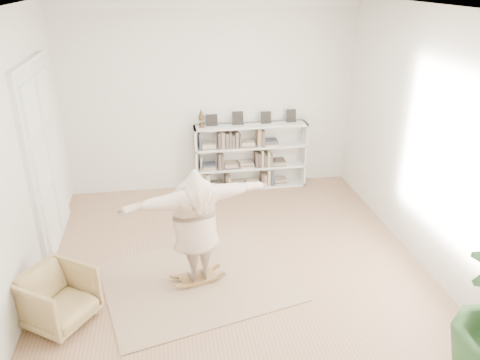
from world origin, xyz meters
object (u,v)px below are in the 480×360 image
(bookshelf, at_px, (250,157))
(person, at_px, (196,223))
(armchair, at_px, (58,298))
(rocker_board, at_px, (198,277))

(bookshelf, height_order, person, person)
(bookshelf, relative_size, armchair, 2.83)
(armchair, relative_size, person, 0.39)
(rocker_board, bearing_deg, bookshelf, 52.95)
(armchair, distance_m, rocker_board, 1.85)
(bookshelf, relative_size, person, 1.10)
(bookshelf, distance_m, armchair, 4.70)
(bookshelf, relative_size, rocker_board, 3.95)
(armchair, xyz_separation_m, rocker_board, (1.74, 0.54, -0.29))
(armchair, bearing_deg, person, -37.88)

